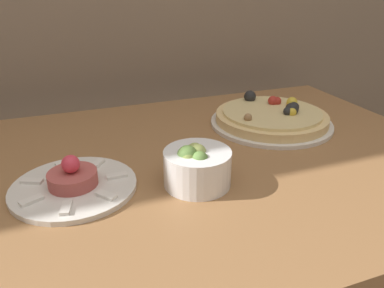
# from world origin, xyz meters

# --- Properties ---
(dining_table) EXTENTS (1.31, 0.82, 0.80)m
(dining_table) POSITION_xyz_m (0.00, 0.41, 0.69)
(dining_table) COLOR olive
(dining_table) RESTS_ON ground_plane
(pizza_plate) EXTENTS (0.32, 0.32, 0.07)m
(pizza_plate) POSITION_xyz_m (0.32, 0.53, 0.82)
(pizza_plate) COLOR silver
(pizza_plate) RESTS_ON dining_table
(tartare_plate) EXTENTS (0.23, 0.23, 0.07)m
(tartare_plate) POSITION_xyz_m (-0.20, 0.37, 0.81)
(tartare_plate) COLOR silver
(tartare_plate) RESTS_ON dining_table
(small_bowl) EXTENTS (0.13, 0.13, 0.08)m
(small_bowl) POSITION_xyz_m (0.03, 0.31, 0.84)
(small_bowl) COLOR white
(small_bowl) RESTS_ON dining_table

